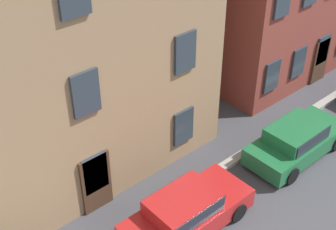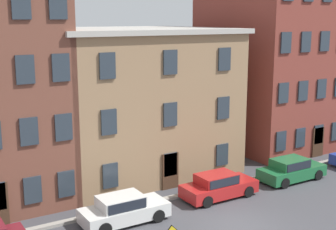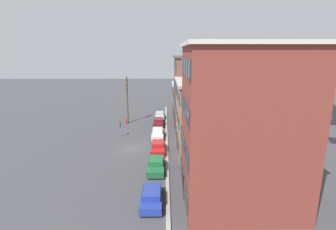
{
  "view_description": "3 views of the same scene",
  "coord_description": "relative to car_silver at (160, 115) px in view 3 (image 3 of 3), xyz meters",
  "views": [
    {
      "loc": [
        -5.87,
        -4.08,
        11.63
      ],
      "look_at": [
        0.92,
        3.65,
        4.49
      ],
      "focal_mm": 50.0,
      "sensor_mm": 36.0,
      "label": 1
    },
    {
      "loc": [
        -14.12,
        -16.65,
        10.04
      ],
      "look_at": [
        -1.89,
        3.41,
        5.15
      ],
      "focal_mm": 50.0,
      "sensor_mm": 36.0,
      "label": 2
    },
    {
      "loc": [
        34.34,
        4.27,
        12.98
      ],
      "look_at": [
        -1.72,
        4.69,
        4.37
      ],
      "focal_mm": 28.0,
      "sensor_mm": 36.0,
      "label": 3
    }
  ],
  "objects": [
    {
      "name": "apartment_corner",
      "position": [
        -3.1,
        8.49,
        2.69
      ],
      "size": [
        8.87,
        11.91,
        6.84
      ],
      "color": "#9E7A56",
      "rests_on": "ground_plane"
    },
    {
      "name": "apartment_far",
      "position": [
        16.32,
        8.08,
        3.96
      ],
      "size": [
        12.14,
        11.08,
        9.39
      ],
      "color": "#9E7A56",
      "rests_on": "ground_plane"
    },
    {
      "name": "car_blue",
      "position": [
        30.21,
        -0.13,
        0.0
      ],
      "size": [
        4.4,
        1.92,
        1.43
      ],
      "color": "#233899",
      "rests_on": "ground_plane"
    },
    {
      "name": "car_silver",
      "position": [
        0.0,
        0.0,
        0.0
      ],
      "size": [
        4.4,
        1.92,
        1.43
      ],
      "color": "#B7B7BC",
      "rests_on": "ground_plane"
    },
    {
      "name": "caution_sign",
      "position": [
        10.99,
        -5.99,
        0.87
      ],
      "size": [
        0.97,
        0.08,
        2.43
      ],
      "color": "slate",
      "rests_on": "ground_plane"
    },
    {
      "name": "car_green",
      "position": [
        23.58,
        0.04,
        0.0
      ],
      "size": [
        4.4,
        1.92,
        1.43
      ],
      "color": "#1E6638",
      "rests_on": "ground_plane"
    },
    {
      "name": "car_red",
      "position": [
        17.9,
        0.12,
        0.0
      ],
      "size": [
        4.4,
        1.92,
        1.43
      ],
      "color": "#B21E1E",
      "rests_on": "ground_plane"
    },
    {
      "name": "ground_plane",
      "position": [
        16.5,
        -3.2,
        -0.75
      ],
      "size": [
        200.0,
        200.0,
        0.0
      ],
      "primitive_type": "plane",
      "color": "#424247"
    },
    {
      "name": "apartment_midblock",
      "position": [
        6.39,
        8.54,
        5.51
      ],
      "size": [
        9.31,
        12.01,
        12.49
      ],
      "color": "brown",
      "rests_on": "ground_plane"
    },
    {
      "name": "fire_hydrant",
      "position": [
        3.35,
        -6.22,
        -0.27
      ],
      "size": [
        0.24,
        0.34,
        0.96
      ],
      "color": "red",
      "rests_on": "ground_plane"
    },
    {
      "name": "utility_pole",
      "position": [
        2.74,
        -5.97,
        4.15
      ],
      "size": [
        2.4,
        0.44,
        8.7
      ],
      "color": "brown",
      "rests_on": "ground_plane"
    },
    {
      "name": "car_white",
      "position": [
        11.83,
        -0.09,
        0.0
      ],
      "size": [
        4.4,
        1.92,
        1.43
      ],
      "color": "silver",
      "rests_on": "ground_plane"
    },
    {
      "name": "car_maroon",
      "position": [
        4.86,
        -0.16,
        0.0
      ],
      "size": [
        4.4,
        1.92,
        1.43
      ],
      "color": "maroon",
      "rests_on": "ground_plane"
    },
    {
      "name": "apartment_annex",
      "position": [
        29.08,
        7.56,
        6.16
      ],
      "size": [
        9.9,
        10.05,
        13.8
      ],
      "color": "brown",
      "rests_on": "ground_plane"
    },
    {
      "name": "kerb_strip",
      "position": [
        16.5,
        1.3,
        -0.67
      ],
      "size": [
        56.0,
        0.36,
        0.16
      ],
      "primitive_type": "cube",
      "color": "#9E998E",
      "rests_on": "ground_plane"
    }
  ]
}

